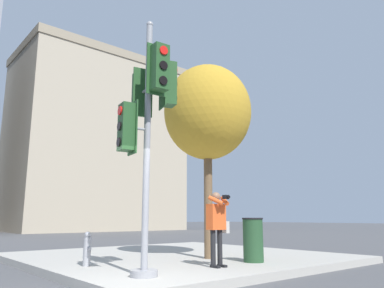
# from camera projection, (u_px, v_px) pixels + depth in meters

# --- Properties ---
(sidewalk_corner) EXTENTS (8.00, 8.00, 0.17)m
(sidewalk_corner) POSITION_uv_depth(u_px,v_px,m) (177.00, 258.00, 10.70)
(sidewalk_corner) COLOR #ADA89E
(sidewalk_corner) RESTS_ON ground_plane
(traffic_signal_pole) EXTENTS (1.16, 1.17, 4.98)m
(traffic_signal_pole) POSITION_uv_depth(u_px,v_px,m) (148.00, 113.00, 7.27)
(traffic_signal_pole) COLOR #939399
(traffic_signal_pole) RESTS_ON sidewalk_corner
(person_photographer) EXTENTS (0.58, 0.54, 1.59)m
(person_photographer) POSITION_uv_depth(u_px,v_px,m) (217.00, 222.00, 8.17)
(person_photographer) COLOR black
(person_photographer) RESTS_ON sidewalk_corner
(street_tree) EXTENTS (2.42, 2.42, 5.26)m
(street_tree) POSITION_uv_depth(u_px,v_px,m) (208.00, 113.00, 10.41)
(street_tree) COLOR brown
(street_tree) RESTS_ON sidewalk_corner
(fire_hydrant) EXTENTS (0.16, 0.22, 0.74)m
(fire_hydrant) POSITION_uv_depth(u_px,v_px,m) (87.00, 249.00, 8.20)
(fire_hydrant) COLOR #99999E
(fire_hydrant) RESTS_ON sidewalk_corner
(trash_bin) EXTENTS (0.50, 0.50, 1.04)m
(trash_bin) POSITION_uv_depth(u_px,v_px,m) (253.00, 240.00, 8.98)
(trash_bin) COLOR #234728
(trash_bin) RESTS_ON sidewalk_corner
(building_right) EXTENTS (16.02, 9.99, 17.14)m
(building_right) POSITION_uv_depth(u_px,v_px,m) (96.00, 144.00, 38.09)
(building_right) COLOR tan
(building_right) RESTS_ON ground_plane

